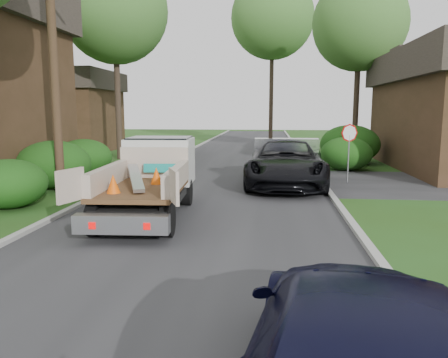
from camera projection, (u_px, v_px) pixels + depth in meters
name	position (u px, v px, depth m)	size (l,w,h in m)	color
ground	(187.00, 242.00, 10.16)	(120.00, 120.00, 0.00)	#284914
road	(227.00, 177.00, 19.99)	(8.00, 90.00, 0.02)	#28282B
curb_left	(140.00, 175.00, 20.39)	(0.20, 90.00, 0.12)	#9E9E99
curb_right	(318.00, 177.00, 19.56)	(0.20, 90.00, 0.12)	#9E9E99
stop_sign	(349.00, 141.00, 18.20)	(0.71, 0.32, 2.48)	slate
utility_pole	(53.00, 46.00, 14.81)	(2.42, 1.25, 10.00)	#382619
house_left_far	(63.00, 110.00, 32.67)	(7.56, 7.56, 6.00)	#392817
hedge_left_a	(9.00, 184.00, 13.62)	(2.34, 2.34, 1.53)	#15420F
hedge_left_b	(54.00, 164.00, 17.06)	(2.86, 2.86, 1.87)	#15420F
hedge_left_c	(84.00, 157.00, 20.54)	(2.60, 2.60, 1.70)	#15420F
hedge_right_a	(346.00, 154.00, 22.21)	(2.60, 2.60, 1.70)	#15420F
hedge_right_b	(350.00, 144.00, 25.05)	(3.38, 3.38, 2.21)	#15420F
tree_left_far	(115.00, 10.00, 26.23)	(6.40, 6.40, 12.20)	#2D2119
tree_right_far	(360.00, 24.00, 27.73)	(6.00, 6.00, 11.50)	#2D2119
tree_center_far	(272.00, 17.00, 37.73)	(7.20, 7.20, 14.60)	#2D2119
flatbed_truck	(154.00, 172.00, 13.17)	(2.70, 5.87, 2.18)	black
black_pickup	(286.00, 163.00, 17.71)	(3.06, 6.63, 1.84)	black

